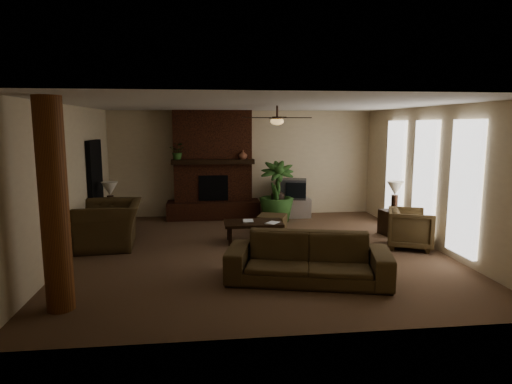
{
  "coord_description": "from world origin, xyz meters",
  "views": [
    {
      "loc": [
        -1.01,
        -8.2,
        2.44
      ],
      "look_at": [
        0.0,
        0.4,
        1.1
      ],
      "focal_mm": 30.71,
      "sensor_mm": 36.0,
      "label": 1
    }
  ],
  "objects": [
    {
      "name": "room_shell",
      "position": [
        0.0,
        0.0,
        1.4
      ],
      "size": [
        7.0,
        7.0,
        7.0
      ],
      "color": "brown",
      "rests_on": "ground"
    },
    {
      "name": "fireplace",
      "position": [
        -0.8,
        3.22,
        1.16
      ],
      "size": [
        2.4,
        0.7,
        2.8
      ],
      "color": "#492213",
      "rests_on": "ground"
    },
    {
      "name": "windows",
      "position": [
        3.45,
        0.2,
        1.35
      ],
      "size": [
        0.08,
        3.65,
        2.35
      ],
      "color": "white",
      "rests_on": "ground"
    },
    {
      "name": "log_column",
      "position": [
        -2.95,
        -2.4,
        1.4
      ],
      "size": [
        0.36,
        0.36,
        2.8
      ],
      "primitive_type": "cylinder",
      "color": "brown",
      "rests_on": "ground"
    },
    {
      "name": "doorway",
      "position": [
        -3.44,
        1.8,
        1.05
      ],
      "size": [
        0.1,
        1.0,
        2.1
      ],
      "primitive_type": "cube",
      "color": "black",
      "rests_on": "ground"
    },
    {
      "name": "ceiling_fan",
      "position": [
        0.4,
        0.3,
        2.53
      ],
      "size": [
        1.35,
        1.35,
        0.37
      ],
      "color": "#321F16",
      "rests_on": "ceiling"
    },
    {
      "name": "sofa",
      "position": [
        0.57,
        -1.74,
        0.49
      ],
      "size": [
        2.63,
        1.33,
        0.99
      ],
      "primitive_type": "imported",
      "rotation": [
        0.0,
        0.0,
        -0.25
      ],
      "color": "#47361E",
      "rests_on": "ground"
    },
    {
      "name": "armchair_left",
      "position": [
        -2.93,
        0.69,
        0.6
      ],
      "size": [
        1.01,
        1.45,
        1.21
      ],
      "primitive_type": "imported",
      "rotation": [
        0.0,
        0.0,
        -1.49
      ],
      "color": "#47361E",
      "rests_on": "ground"
    },
    {
      "name": "armchair_right",
      "position": [
        3.04,
        -0.14,
        0.43
      ],
      "size": [
        1.05,
        1.08,
        0.86
      ],
      "primitive_type": "imported",
      "rotation": [
        0.0,
        0.0,
        1.17
      ],
      "color": "#47361E",
      "rests_on": "ground"
    },
    {
      "name": "coffee_table",
      "position": [
        -0.03,
        0.66,
        0.37
      ],
      "size": [
        1.2,
        0.7,
        0.43
      ],
      "color": "black",
      "rests_on": "ground"
    },
    {
      "name": "ottoman",
      "position": [
        0.49,
        1.43,
        0.2
      ],
      "size": [
        0.77,
        0.77,
        0.4
      ],
      "primitive_type": "cube",
      "rotation": [
        0.0,
        0.0,
        -0.36
      ],
      "color": "#47361E",
      "rests_on": "ground"
    },
    {
      "name": "tv_stand",
      "position": [
        1.32,
        3.03,
        0.25
      ],
      "size": [
        0.86,
        0.52,
        0.5
      ],
      "primitive_type": "cube",
      "rotation": [
        0.0,
        0.0,
        0.02
      ],
      "color": "#BDBDC0",
      "rests_on": "ground"
    },
    {
      "name": "tv",
      "position": [
        1.3,
        2.98,
        0.76
      ],
      "size": [
        0.75,
        0.67,
        0.52
      ],
      "color": "#39393B",
      "rests_on": "tv_stand"
    },
    {
      "name": "floor_vase",
      "position": [
        0.83,
        2.66,
        0.43
      ],
      "size": [
        0.34,
        0.34,
        0.77
      ],
      "color": "#34241C",
      "rests_on": "ground"
    },
    {
      "name": "floor_plant",
      "position": [
        0.77,
        2.51,
        0.43
      ],
      "size": [
        0.98,
        1.6,
        0.86
      ],
      "primitive_type": "imported",
      "rotation": [
        0.0,
        0.0,
        -0.08
      ],
      "color": "#2C5020",
      "rests_on": "ground"
    },
    {
      "name": "side_table_left",
      "position": [
        -3.04,
        1.59,
        0.28
      ],
      "size": [
        0.65,
        0.65,
        0.55
      ],
      "primitive_type": "cube",
      "rotation": [
        0.0,
        0.0,
        0.37
      ],
      "color": "black",
      "rests_on": "ground"
    },
    {
      "name": "lamp_left",
      "position": [
        -3.08,
        1.55,
        1.0
      ],
      "size": [
        0.44,
        0.44,
        0.65
      ],
      "color": "#321F16",
      "rests_on": "side_table_left"
    },
    {
      "name": "side_table_right",
      "position": [
        3.15,
        0.9,
        0.28
      ],
      "size": [
        0.6,
        0.6,
        0.55
      ],
      "primitive_type": "cube",
      "rotation": [
        0.0,
        0.0,
        0.22
      ],
      "color": "black",
      "rests_on": "ground"
    },
    {
      "name": "lamp_right",
      "position": [
        3.15,
        0.9,
        1.0
      ],
      "size": [
        0.42,
        0.42,
        0.65
      ],
      "color": "#321F16",
      "rests_on": "side_table_right"
    },
    {
      "name": "mantel_plant",
      "position": [
        -1.68,
        2.98,
        1.72
      ],
      "size": [
        0.49,
        0.52,
        0.33
      ],
      "primitive_type": "imported",
      "rotation": [
        0.0,
        0.0,
        -0.32
      ],
      "color": "#2C5020",
      "rests_on": "fireplace"
    },
    {
      "name": "mantel_vase",
      "position": [
        -0.03,
        2.96,
        1.67
      ],
      "size": [
        0.27,
        0.27,
        0.22
      ],
      "primitive_type": "imported",
      "rotation": [
        0.0,
        0.0,
        0.23
      ],
      "color": "brown",
      "rests_on": "fireplace"
    },
    {
      "name": "book_a",
      "position": [
        -0.24,
        0.7,
        0.57
      ],
      "size": [
        0.22,
        0.04,
        0.29
      ],
      "primitive_type": "imported",
      "rotation": [
        0.0,
        0.0,
        -0.06
      ],
      "color": "#999999",
      "rests_on": "coffee_table"
    },
    {
      "name": "book_b",
      "position": [
        0.26,
        0.53,
        0.58
      ],
      "size": [
        0.18,
        0.15,
        0.29
      ],
      "primitive_type": "imported",
      "rotation": [
        0.0,
        0.0,
        -0.65
      ],
      "color": "#999999",
      "rests_on": "coffee_table"
    }
  ]
}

